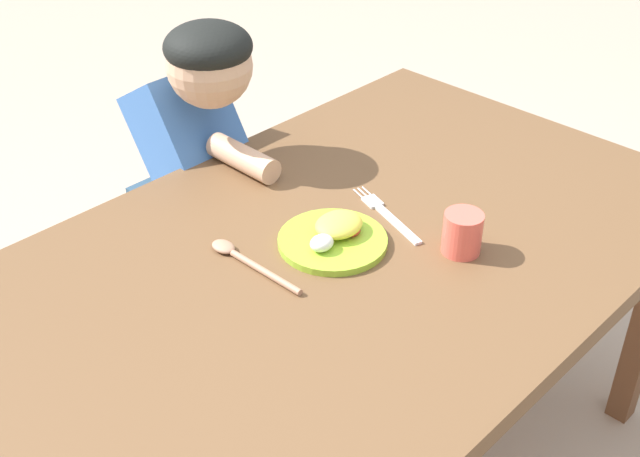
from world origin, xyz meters
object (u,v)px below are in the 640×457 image
(spoon, at_px, (244,259))
(person, at_px, (195,187))
(fork, at_px, (387,215))
(plate, at_px, (334,236))
(drinking_cup, at_px, (462,233))

(spoon, height_order, person, person)
(fork, xyz_separation_m, person, (-0.07, 0.53, -0.13))
(fork, distance_m, person, 0.55)
(plate, height_order, spoon, plate)
(plate, xyz_separation_m, spoon, (-0.16, 0.08, -0.01))
(spoon, distance_m, person, 0.51)
(plate, xyz_separation_m, person, (0.07, 0.52, -0.14))
(spoon, bearing_deg, drinking_cup, -132.02)
(plate, relative_size, fork, 0.93)
(fork, bearing_deg, spoon, 91.28)
(fork, distance_m, drinking_cup, 0.18)
(plate, distance_m, drinking_cup, 0.24)
(spoon, bearing_deg, fork, -107.74)
(drinking_cup, bearing_deg, plate, 127.71)
(fork, bearing_deg, plate, 102.77)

